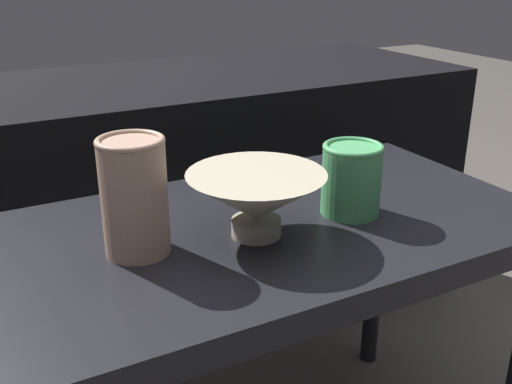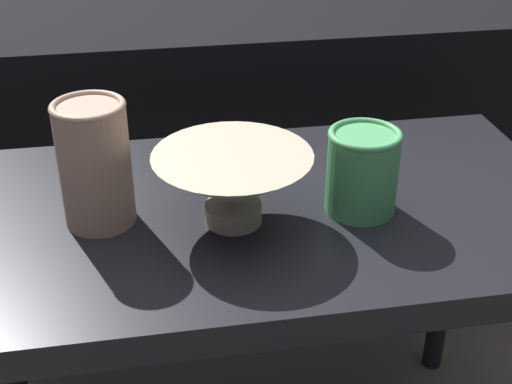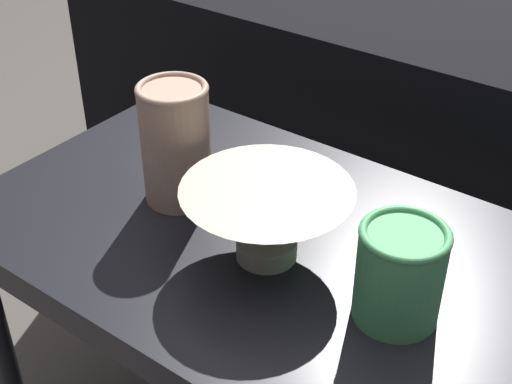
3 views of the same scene
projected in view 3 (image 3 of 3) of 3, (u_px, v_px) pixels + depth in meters
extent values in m
cube|color=black|center=(302.00, 265.00, 0.83)|extent=(0.83, 0.45, 0.04)
cylinder|color=black|center=(5.00, 365.00, 1.04)|extent=(0.04, 0.04, 0.47)
cylinder|color=black|center=(178.00, 238.00, 1.29)|extent=(0.04, 0.04, 0.47)
cube|color=black|center=(470.00, 179.00, 1.31)|extent=(1.53, 0.50, 0.61)
cylinder|color=#B2A88E|center=(267.00, 247.00, 0.81)|extent=(0.07, 0.07, 0.02)
cone|color=#B2A88E|center=(267.00, 215.00, 0.78)|extent=(0.19, 0.19, 0.07)
cylinder|color=tan|center=(177.00, 145.00, 0.87)|extent=(0.09, 0.09, 0.15)
torus|color=tan|center=(173.00, 88.00, 0.83)|extent=(0.09, 0.09, 0.01)
cylinder|color=#47995B|center=(399.00, 276.00, 0.71)|extent=(0.09, 0.09, 0.10)
torus|color=#47995B|center=(406.00, 234.00, 0.68)|extent=(0.09, 0.09, 0.01)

